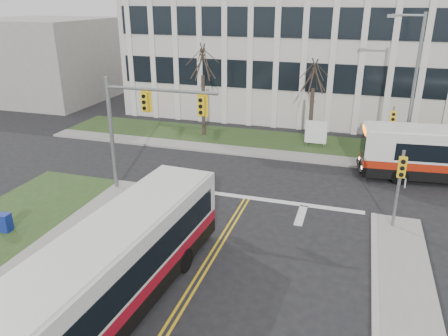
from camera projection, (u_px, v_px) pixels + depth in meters
ground at (192, 289)px, 15.97m from camera, size 120.00×120.00×0.00m
sidewalk_cross at (350, 162)px, 28.07m from camera, size 44.00×1.60×0.14m
building_lawn at (352, 149)px, 30.56m from camera, size 44.00×5.00×0.12m
office_building at (364, 45)px, 39.06m from camera, size 40.00×16.00×12.00m
building_annex at (47, 59)px, 44.82m from camera, size 12.00×12.00×8.00m
mast_arm_signal at (138, 117)px, 22.34m from camera, size 6.11×0.38×6.20m
signal_pole_near at (400, 179)px, 19.20m from camera, size 0.34×0.39×3.80m
signal_pole_far at (391, 128)px, 26.75m from camera, size 0.34×0.39×3.80m
streetlight at (412, 82)px, 26.25m from camera, size 2.15×0.25×9.20m
directory_sign at (316, 133)px, 30.41m from camera, size 1.50×0.12×2.00m
tree_left at (203, 63)px, 31.62m from camera, size 1.80×1.80×7.70m
tree_mid at (314, 77)px, 29.81m from camera, size 1.80×1.80×6.82m
bus_main at (114, 272)px, 14.37m from camera, size 3.23×11.66×3.07m
newspaper_box_blue at (5, 224)px, 19.61m from camera, size 0.52×0.47×0.95m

